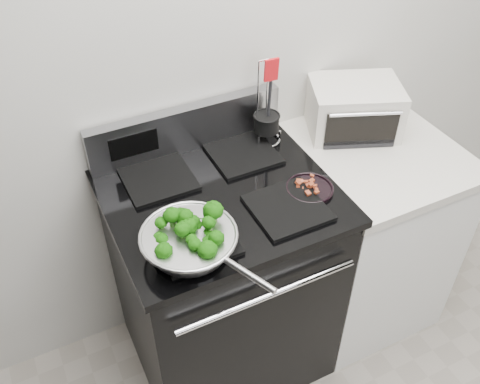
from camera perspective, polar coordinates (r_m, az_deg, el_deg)
back_wall at (r=2.02m, az=1.53°, el=16.75°), size 4.00×0.02×2.70m
gas_range at (r=2.20m, az=-1.82°, el=-9.26°), size 0.79×0.69×1.13m
counter at (r=2.48m, az=12.78°, el=-4.10°), size 0.62×0.68×0.92m
skillet at (r=1.64m, az=-5.39°, el=-5.21°), size 0.30×0.46×0.07m
broccoli_pile at (r=1.63m, az=-5.50°, el=-4.73°), size 0.24×0.24×0.08m
bacon_plate at (r=1.89m, az=7.45°, el=0.61°), size 0.17×0.17×0.04m
utensil_holder at (r=2.08m, az=2.83°, el=6.94°), size 0.12×0.12×0.36m
toaster_oven at (r=2.23m, az=12.06°, el=8.74°), size 0.43×0.38×0.20m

